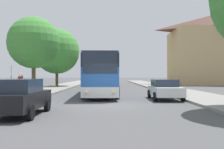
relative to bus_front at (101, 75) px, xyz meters
The scene contains 12 objects.
ground_plane 7.74m from the bus_front, 83.98° to the right, with size 300.00×300.00×0.00m, color #4C4C4F.
building_right_background 32.72m from the bus_front, 49.91° to the left, with size 17.08×10.61×12.98m.
bus_front is the anchor object (origin of this frame).
bus_middle 13.13m from the bus_front, 89.08° to the left, with size 3.03×11.09×3.31m.
bus_rear 29.51m from the bus_front, 90.10° to the left, with size 3.05×12.21×3.53m.
parked_car_left_curb 11.47m from the bus_front, 105.84° to the right, with size 1.97×4.19×1.58m.
parked_car_right_near 6.10m from the bus_front, 38.21° to the right, with size 2.06×4.45×1.44m.
bus_stop_sign 7.74m from the bus_front, 136.55° to the right, with size 0.08×0.45×2.22m.
pedestrian_waiting_far 6.51m from the bus_front, 165.61° to the right, with size 0.36×0.36×1.77m.
pedestrian_walking_back 6.56m from the bus_front, 157.21° to the right, with size 0.36×0.36×1.64m.
tree_left_near 9.06m from the bus_front, 146.71° to the left, with size 5.34×5.34×7.60m.
tree_left_far 17.40m from the bus_front, 113.79° to the left, with size 6.54×6.54×8.30m.
Camera 1 is at (-0.00, -14.90, 1.77)m, focal length 42.00 mm.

